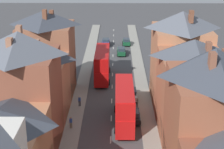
{
  "coord_description": "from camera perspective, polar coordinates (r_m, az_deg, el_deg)",
  "views": [
    {
      "loc": [
        0.63,
        -17.38,
        23.84
      ],
      "look_at": [
        -0.01,
        40.48,
        2.76
      ],
      "focal_mm": 60.0,
      "sensor_mm": 36.0,
      "label": 1
    }
  ],
  "objects": [
    {
      "name": "car_far_grey",
      "position": [
        52.07,
        3.3,
        -6.25
      ],
      "size": [
        1.9,
        3.92,
        1.62
      ],
      "color": "black",
      "rests_on": "ground"
    },
    {
      "name": "car_near_blue",
      "position": [
        59.18,
        2.98,
        -2.92
      ],
      "size": [
        1.9,
        4.38,
        1.59
      ],
      "color": "#B7BABF",
      "rests_on": "ground"
    },
    {
      "name": "double_decker_bus_mid_street",
      "position": [
        66.65,
        -1.5,
        1.63
      ],
      "size": [
        2.74,
        10.8,
        5.3
      ],
      "color": "#B70F0F",
      "rests_on": "ground"
    },
    {
      "name": "pedestrian_mid_right",
      "position": [
        50.07,
        -6.28,
        -7.21
      ],
      "size": [
        0.36,
        0.22,
        1.61
      ],
      "color": "brown",
      "rests_on": "pavement_left"
    },
    {
      "name": "pavement_left",
      "position": [
        60.54,
        -4.86,
        -3.17
      ],
      "size": [
        2.2,
        104.0,
        0.14
      ],
      "primitive_type": "cube",
      "color": "gray",
      "rests_on": "ground"
    },
    {
      "name": "double_decker_bus_lead",
      "position": [
        50.66,
        1.89,
        -4.51
      ],
      "size": [
        2.74,
        10.8,
        5.3
      ],
      "color": "red",
      "rests_on": "ground"
    },
    {
      "name": "pavement_right",
      "position": [
        60.43,
        4.83,
        -3.22
      ],
      "size": [
        2.2,
        104.0,
        0.14
      ],
      "primitive_type": "cube",
      "color": "gray",
      "rests_on": "ground"
    },
    {
      "name": "terrace_row_right",
      "position": [
        39.7,
        14.61,
        -7.36
      ],
      "size": [
        8.0,
        51.61,
        14.4
      ],
      "color": "silver",
      "rests_on": "ground"
    },
    {
      "name": "terrace_row_left",
      "position": [
        39.59,
        -15.42,
        -7.33
      ],
      "size": [
        8.0,
        55.29,
        14.48
      ],
      "color": "#B2704C",
      "rests_on": "ground"
    },
    {
      "name": "car_mid_white",
      "position": [
        81.45,
        1.43,
        3.6
      ],
      "size": [
        1.9,
        4.49,
        1.62
      ],
      "color": "#144728",
      "rests_on": "ground"
    },
    {
      "name": "centre_line_dashes",
      "position": [
        58.46,
        -0.04,
        -4.04
      ],
      "size": [
        0.14,
        97.8,
        0.01
      ],
      "color": "silver",
      "rests_on": "ground"
    },
    {
      "name": "pedestrian_far_left",
      "position": [
        56.24,
        -4.97,
        -3.98
      ],
      "size": [
        0.36,
        0.22,
        1.61
      ],
      "color": "#23232D",
      "rests_on": "pavement_left"
    },
    {
      "name": "car_mid_black",
      "position": [
        88.6,
        -0.97,
        4.98
      ],
      "size": [
        1.9,
        4.18,
        1.7
      ],
      "color": "navy",
      "rests_on": "ground"
    },
    {
      "name": "car_parked_left_b",
      "position": [
        89.01,
        2.21,
        5.01
      ],
      "size": [
        1.9,
        3.8,
        1.62
      ],
      "color": "#144728",
      "rests_on": "ground"
    }
  ]
}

